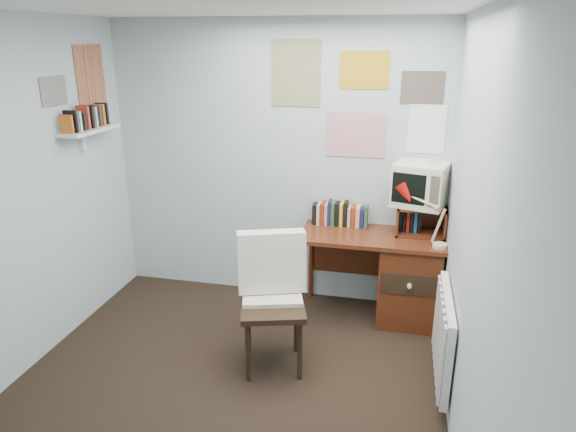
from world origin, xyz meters
The scene contains 14 objects.
ground centered at (0.00, 0.00, 0.00)m, with size 3.50×3.50×0.00m, color black.
back_wall centered at (0.00, 1.75, 1.25)m, with size 3.00×0.02×2.50m, color #ADC0C6.
right_wall centered at (1.50, 0.00, 1.25)m, with size 0.02×3.50×2.50m, color #ADC0C6.
ceiling centered at (0.00, 0.00, 2.50)m, with size 3.00×3.50×0.02m, color white.
desk centered at (1.17, 1.48, 0.41)m, with size 1.20×0.55×0.76m.
desk_chair centered at (0.26, 0.56, 0.49)m, with size 0.50×0.48×0.97m, color black.
desk_lamp centered at (1.44, 1.31, 0.97)m, with size 0.29×0.25×0.42m, color red.
tv_riser centered at (1.29, 1.59, 0.89)m, with size 0.40×0.30×0.25m, color #5B2815.
crt_tv centered at (1.27, 1.61, 1.20)m, with size 0.41×0.38×0.39m, color #EEE4C7.
book_row centered at (0.66, 1.66, 0.87)m, with size 0.60×0.14×0.22m, color #5B2815.
radiator centered at (1.46, 0.55, 0.42)m, with size 0.09×0.80×0.60m, color white.
wall_shelf centered at (-1.40, 1.10, 1.62)m, with size 0.20×0.62×0.24m, color white.
posters_back centered at (0.70, 1.74, 1.85)m, with size 1.20×0.01×0.90m, color white.
posters_left centered at (-1.49, 1.10, 2.00)m, with size 0.01×0.70×0.60m, color white.
Camera 1 is at (1.09, -2.61, 2.31)m, focal length 32.00 mm.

